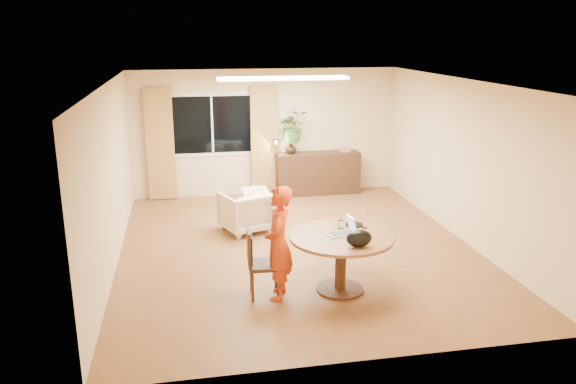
% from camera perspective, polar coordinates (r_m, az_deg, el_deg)
% --- Properties ---
extents(floor, '(6.50, 6.50, 0.00)m').
position_cam_1_polar(floor, '(8.97, 0.91, -5.70)').
color(floor, brown).
rests_on(floor, ground).
extents(ceiling, '(6.50, 6.50, 0.00)m').
position_cam_1_polar(ceiling, '(8.37, 0.99, 11.08)').
color(ceiling, white).
rests_on(ceiling, wall_back).
extents(wall_back, '(5.50, 0.00, 5.50)m').
position_cam_1_polar(wall_back, '(11.72, -2.27, 6.05)').
color(wall_back, beige).
rests_on(wall_back, floor).
extents(wall_left, '(0.00, 6.50, 6.50)m').
position_cam_1_polar(wall_left, '(8.48, -17.58, 1.48)').
color(wall_left, beige).
rests_on(wall_left, floor).
extents(wall_right, '(0.00, 6.50, 6.50)m').
position_cam_1_polar(wall_right, '(9.51, 17.42, 3.01)').
color(wall_right, beige).
rests_on(wall_right, floor).
extents(window, '(1.70, 0.03, 1.30)m').
position_cam_1_polar(window, '(11.56, -7.71, 6.79)').
color(window, white).
rests_on(window, wall_back).
extents(curtain_left, '(0.55, 0.08, 2.25)m').
position_cam_1_polar(curtain_left, '(11.54, -12.85, 4.73)').
color(curtain_left, '#966331').
rests_on(curtain_left, wall_back).
extents(curtain_right, '(0.55, 0.08, 2.25)m').
position_cam_1_polar(curtain_right, '(11.64, -2.44, 5.21)').
color(curtain_right, '#966331').
rests_on(curtain_right, wall_back).
extents(ceiling_panel, '(2.20, 0.35, 0.05)m').
position_cam_1_polar(ceiling_panel, '(9.55, -0.50, 11.47)').
color(ceiling_panel, white).
rests_on(ceiling_panel, ceiling).
extents(dining_table, '(1.36, 1.36, 0.77)m').
position_cam_1_polar(dining_table, '(7.37, 5.41, -5.62)').
color(dining_table, brown).
rests_on(dining_table, floor).
extents(dining_chair, '(0.47, 0.43, 0.92)m').
position_cam_1_polar(dining_chair, '(7.25, -2.43, -7.19)').
color(dining_chair, '#301D10').
rests_on(dining_chair, floor).
extents(child, '(0.62, 0.49, 1.48)m').
position_cam_1_polar(child, '(7.12, -0.97, -5.20)').
color(child, red).
rests_on(child, floor).
extents(laptop, '(0.39, 0.29, 0.24)m').
position_cam_1_polar(laptop, '(7.31, 5.34, -3.41)').
color(laptop, '#B7B7BC').
rests_on(laptop, dining_table).
extents(tumbler, '(0.09, 0.09, 0.11)m').
position_cam_1_polar(tumbler, '(7.55, 5.37, -3.30)').
color(tumbler, white).
rests_on(tumbler, dining_table).
extents(wine_glass, '(0.09, 0.09, 0.22)m').
position_cam_1_polar(wine_glass, '(7.57, 7.80, -2.90)').
color(wine_glass, white).
rests_on(wine_glass, dining_table).
extents(pot_lid, '(0.28, 0.28, 0.04)m').
position_cam_1_polar(pot_lid, '(7.70, 6.73, -3.24)').
color(pot_lid, white).
rests_on(pot_lid, dining_table).
extents(handbag, '(0.36, 0.27, 0.22)m').
position_cam_1_polar(handbag, '(6.92, 7.24, -4.70)').
color(handbag, black).
rests_on(handbag, dining_table).
extents(armchair, '(0.97, 0.99, 0.70)m').
position_cam_1_polar(armchair, '(9.65, -4.37, -1.95)').
color(armchair, beige).
rests_on(armchair, floor).
extents(throw, '(0.52, 0.60, 0.03)m').
position_cam_1_polar(throw, '(9.55, -3.19, 0.15)').
color(throw, beige).
rests_on(throw, armchair).
extents(sideboard, '(1.76, 0.43, 0.88)m').
position_cam_1_polar(sideboard, '(11.86, 3.02, 1.92)').
color(sideboard, '#301D10').
rests_on(sideboard, floor).
extents(vase, '(0.30, 0.30, 0.25)m').
position_cam_1_polar(vase, '(11.62, 0.27, 4.50)').
color(vase, black).
rests_on(vase, sideboard).
extents(bouquet, '(0.61, 0.54, 0.66)m').
position_cam_1_polar(bouquet, '(11.55, 0.53, 6.72)').
color(bouquet, '#225C25').
rests_on(bouquet, vase).
extents(book_stack, '(0.23, 0.19, 0.09)m').
position_cam_1_polar(book_stack, '(11.91, 5.81, 4.31)').
color(book_stack, '#97704D').
rests_on(book_stack, sideboard).
extents(desk_lamp, '(0.17, 0.17, 0.34)m').
position_cam_1_polar(desk_lamp, '(11.51, -1.24, 4.61)').
color(desk_lamp, black).
rests_on(desk_lamp, sideboard).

